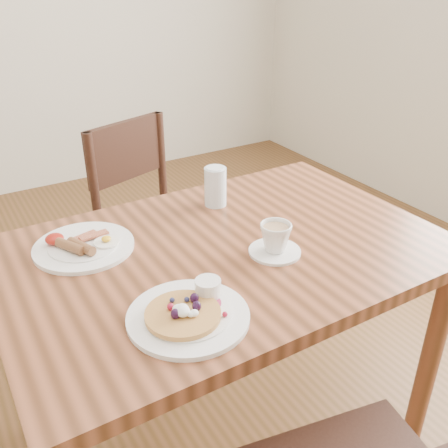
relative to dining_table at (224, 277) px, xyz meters
name	(u,v)px	position (x,y,z in m)	size (l,w,h in m)	color
ground	(224,434)	(0.00, 0.00, -0.65)	(5.00, 5.00, 0.00)	#533617
dining_table	(224,277)	(0.00, 0.00, 0.00)	(1.20, 0.80, 0.75)	brown
chair_far	(153,219)	(0.09, 0.72, -0.16)	(0.53, 0.53, 0.88)	black
pancake_plate	(189,313)	(-0.22, -0.22, 0.11)	(0.27, 0.27, 0.06)	white
breakfast_plate	(82,246)	(-0.34, 0.19, 0.11)	(0.27, 0.27, 0.04)	white
teacup_saucer	(275,240)	(0.10, -0.10, 0.14)	(0.14, 0.14, 0.09)	white
water_glass	(215,187)	(0.11, 0.24, 0.16)	(0.07, 0.07, 0.12)	silver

